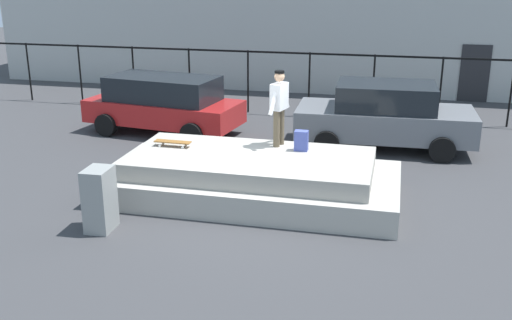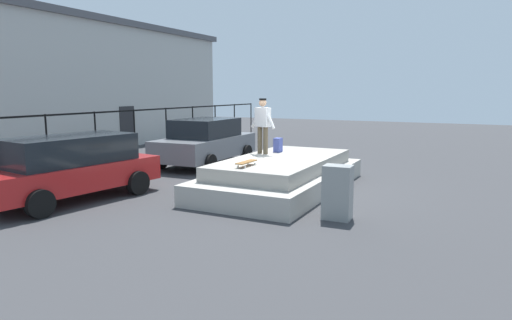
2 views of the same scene
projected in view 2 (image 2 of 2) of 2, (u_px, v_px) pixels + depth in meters
name	position (u px, v px, depth m)	size (l,w,h in m)	color
ground_plane	(288.00, 188.00, 12.74)	(60.00, 60.00, 0.00)	#38383A
concrete_ledge	(282.00, 175.00, 12.63)	(6.09, 2.96, 0.90)	#ADA89E
skateboarder	(263.00, 122.00, 13.16)	(0.34, 0.91, 1.63)	brown
skateboard	(247.00, 162.00, 11.06)	(0.80, 0.24, 0.12)	brown
backpack	(278.00, 145.00, 13.63)	(0.28, 0.20, 0.43)	#3F4C99
car_red_hatchback_near	(70.00, 166.00, 11.26)	(4.60, 2.51, 1.64)	#B21E1E
car_grey_sedan_mid	(206.00, 141.00, 16.71)	(4.62, 2.35, 1.72)	slate
utility_box	(338.00, 192.00, 9.61)	(0.44, 0.60, 1.18)	gray
fence_row	(95.00, 130.00, 15.80)	(24.06, 0.06, 2.03)	black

